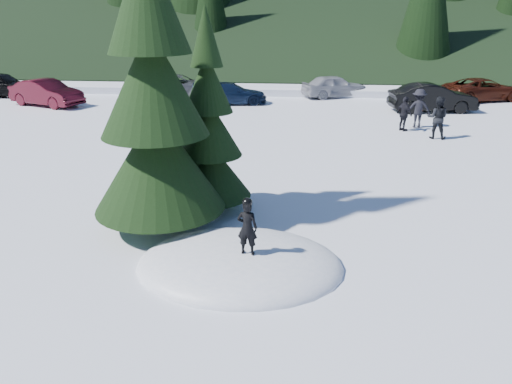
# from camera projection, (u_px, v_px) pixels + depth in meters

# --- Properties ---
(ground) EXTENTS (200.00, 200.00, 0.00)m
(ground) POSITION_uv_depth(u_px,v_px,m) (240.00, 266.00, 10.77)
(ground) COLOR white
(ground) RESTS_ON ground
(snow_mound) EXTENTS (4.48, 3.52, 0.96)m
(snow_mound) POSITION_uv_depth(u_px,v_px,m) (240.00, 266.00, 10.77)
(snow_mound) COLOR white
(snow_mound) RESTS_ON ground
(spruce_tall) EXTENTS (3.20, 3.20, 8.60)m
(spruce_tall) POSITION_uv_depth(u_px,v_px,m) (153.00, 96.00, 11.50)
(spruce_tall) COLOR black
(spruce_tall) RESTS_ON ground
(spruce_short) EXTENTS (2.20, 2.20, 5.37)m
(spruce_short) POSITION_uv_depth(u_px,v_px,m) (209.00, 135.00, 13.14)
(spruce_short) COLOR black
(spruce_short) RESTS_ON ground
(child_skier) EXTENTS (0.45, 0.33, 1.15)m
(child_skier) POSITION_uv_depth(u_px,v_px,m) (247.00, 228.00, 10.09)
(child_skier) COLOR black
(child_skier) RESTS_ON snow_mound
(adult_0) EXTENTS (1.02, 0.89, 1.78)m
(adult_0) POSITION_uv_depth(u_px,v_px,m) (437.00, 118.00, 21.05)
(adult_0) COLOR black
(adult_0) RESTS_ON ground
(adult_1) EXTENTS (0.80, 0.97, 1.55)m
(adult_1) POSITION_uv_depth(u_px,v_px,m) (404.00, 114.00, 22.40)
(adult_1) COLOR black
(adult_1) RESTS_ON ground
(adult_2) EXTENTS (1.20, 0.76, 1.78)m
(adult_2) POSITION_uv_depth(u_px,v_px,m) (418.00, 108.00, 23.05)
(adult_2) COLOR black
(adult_2) RESTS_ON ground
(car_0) EXTENTS (4.55, 1.95, 1.53)m
(car_0) POSITION_uv_depth(u_px,v_px,m) (0.00, 84.00, 31.18)
(car_0) COLOR black
(car_0) RESTS_ON ground
(car_1) EXTENTS (4.72, 3.06, 1.47)m
(car_1) POSITION_uv_depth(u_px,v_px,m) (46.00, 93.00, 28.28)
(car_1) COLOR #3F0B15
(car_1) RESTS_ON ground
(car_2) EXTENTS (5.22, 3.12, 1.36)m
(car_2) POSITION_uv_depth(u_px,v_px,m) (180.00, 86.00, 31.24)
(car_2) COLOR #46494D
(car_2) RESTS_ON ground
(car_3) EXTENTS (4.46, 2.38, 1.23)m
(car_3) POSITION_uv_depth(u_px,v_px,m) (230.00, 93.00, 28.86)
(car_3) COLOR black
(car_3) RESTS_ON ground
(car_4) EXTENTS (4.37, 3.16, 1.38)m
(car_4) POSITION_uv_depth(u_px,v_px,m) (334.00, 86.00, 31.02)
(car_4) COLOR #989AA1
(car_4) RESTS_ON ground
(car_5) EXTENTS (4.69, 2.14, 1.49)m
(car_5) POSITION_uv_depth(u_px,v_px,m) (433.00, 98.00, 26.63)
(car_5) COLOR black
(car_5) RESTS_ON ground
(car_6) EXTENTS (5.27, 3.72, 1.33)m
(car_6) POSITION_uv_depth(u_px,v_px,m) (483.00, 89.00, 29.89)
(car_6) COLOR #37120A
(car_6) RESTS_ON ground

